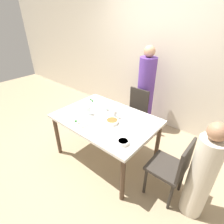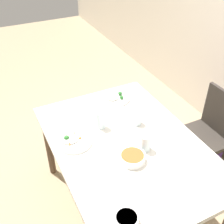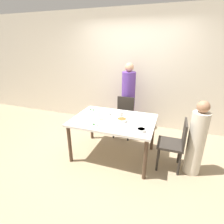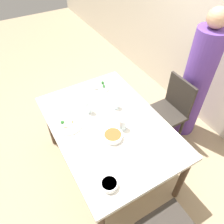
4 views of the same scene
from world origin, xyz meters
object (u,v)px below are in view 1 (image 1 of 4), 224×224
at_px(chair_child_spot, 172,167).
at_px(person_child, 201,176).
at_px(chair_adult_spot, 135,111).
at_px(plate_rice_adult, 79,122).
at_px(glass_water_tall, 105,107).
at_px(bowl_curry, 112,121).
at_px(person_adult, 145,92).

xyz_separation_m(chair_child_spot, person_child, (0.30, 0.00, 0.09)).
bearing_deg(person_child, chair_adult_spot, 148.85).
relative_size(plate_rice_adult, glass_water_tall, 2.40).
bearing_deg(chair_adult_spot, bowl_curry, -76.97).
height_order(chair_child_spot, person_adult, person_adult).
bearing_deg(chair_child_spot, plate_rice_adult, -75.17).
relative_size(chair_adult_spot, person_child, 0.71).
bearing_deg(plate_rice_adult, person_adult, 84.82).
distance_m(chair_child_spot, person_adult, 1.61).
height_order(person_adult, bowl_curry, person_adult).
bearing_deg(person_adult, plate_rice_adult, -95.18).
height_order(bowl_curry, plate_rice_adult, plate_rice_adult).
height_order(person_child, plate_rice_adult, person_child).
relative_size(person_child, glass_water_tall, 11.70).
bearing_deg(chair_adult_spot, plate_rice_adult, -96.63).
bearing_deg(person_adult, bowl_curry, -80.46).
bearing_deg(chair_child_spot, glass_water_tall, -98.71).
bearing_deg(plate_rice_adult, glass_water_tall, 88.51).
bearing_deg(bowl_curry, plate_rice_adult, -139.75).
relative_size(person_adult, glass_water_tall, 15.14).
relative_size(chair_child_spot, plate_rice_adult, 3.46).
bearing_deg(person_adult, person_child, -40.11).
xyz_separation_m(chair_adult_spot, bowl_curry, (0.20, -0.87, 0.28)).
bearing_deg(chair_child_spot, person_adult, -137.14).
height_order(chair_adult_spot, chair_child_spot, same).
distance_m(bowl_curry, plate_rice_adult, 0.44).
bearing_deg(glass_water_tall, person_child, -6.98).
bearing_deg(chair_adult_spot, chair_child_spot, -37.72).
xyz_separation_m(person_child, plate_rice_adult, (-1.52, -0.32, 0.18)).
bearing_deg(chair_child_spot, person_child, 90.00).
bearing_deg(bowl_curry, glass_water_tall, 145.63).
relative_size(chair_adult_spot, chair_child_spot, 1.00).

